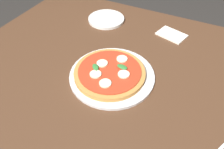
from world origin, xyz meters
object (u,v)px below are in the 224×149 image
Objects in this scene: dining_table at (130,95)px; plate_white at (106,19)px; napkin at (172,35)px; serving_tray at (112,75)px; pizza at (110,72)px.

plate_white is (-0.29, 0.35, 0.09)m from dining_table.
dining_table is at bearing -98.86° from napkin.
serving_tray is at bearing -59.47° from plate_white.
pizza reaches higher than plate_white.
pizza is at bearing -60.69° from plate_white.
serving_tray is at bearing -169.04° from dining_table.
napkin is (0.35, 0.02, -0.00)m from plate_white.
napkin is (0.13, 0.38, -0.00)m from serving_tray.
plate_white is at bearing 119.31° from pizza.
plate_white reaches higher than dining_table.
pizza is 1.45× the size of plate_white.
napkin is at bearing 70.64° from serving_tray.
pizza is 2.10× the size of napkin.
napkin is (0.06, 0.36, 0.09)m from dining_table.
dining_table is 0.14m from pizza.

